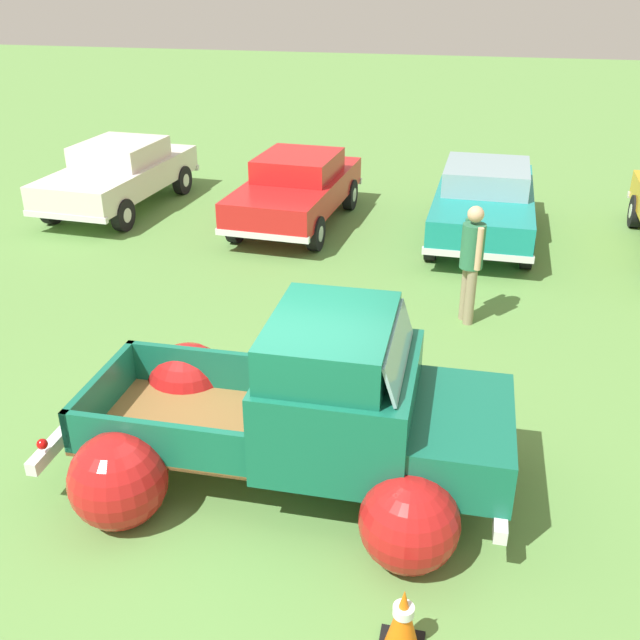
{
  "coord_description": "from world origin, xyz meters",
  "views": [
    {
      "loc": [
        1.76,
        -5.92,
        4.9
      ],
      "look_at": [
        0.0,
        1.99,
        0.89
      ],
      "focal_mm": 40.51,
      "sensor_mm": 36.0,
      "label": 1
    }
  ],
  "objects_px": {
    "lane_cone_0": "(403,621)",
    "vintage_pickup_truck": "(315,421)",
    "show_car_0": "(119,173)",
    "show_car_1": "(297,187)",
    "spectator_0": "(472,257)",
    "show_car_2": "(484,199)"
  },
  "relations": [
    {
      "from": "show_car_0",
      "to": "lane_cone_0",
      "type": "bearing_deg",
      "value": 39.45
    },
    {
      "from": "vintage_pickup_truck",
      "to": "spectator_0",
      "type": "bearing_deg",
      "value": 71.09
    },
    {
      "from": "vintage_pickup_truck",
      "to": "show_car_1",
      "type": "relative_size",
      "value": 1.08
    },
    {
      "from": "show_car_2",
      "to": "spectator_0",
      "type": "height_order",
      "value": "spectator_0"
    },
    {
      "from": "show_car_1",
      "to": "spectator_0",
      "type": "height_order",
      "value": "spectator_0"
    },
    {
      "from": "show_car_0",
      "to": "lane_cone_0",
      "type": "xyz_separation_m",
      "value": [
        7.45,
        -10.25,
        -0.47
      ]
    },
    {
      "from": "spectator_0",
      "to": "lane_cone_0",
      "type": "bearing_deg",
      "value": 62.38
    },
    {
      "from": "vintage_pickup_truck",
      "to": "show_car_0",
      "type": "xyz_separation_m",
      "value": [
        -6.32,
        8.37,
        0.02
      ]
    },
    {
      "from": "show_car_1",
      "to": "vintage_pickup_truck",
      "type": "bearing_deg",
      "value": 19.09
    },
    {
      "from": "vintage_pickup_truck",
      "to": "show_car_1",
      "type": "xyz_separation_m",
      "value": [
        -2.23,
        8.09,
        0.02
      ]
    },
    {
      "from": "show_car_1",
      "to": "lane_cone_0",
      "type": "distance_m",
      "value": 10.54
    },
    {
      "from": "show_car_0",
      "to": "show_car_1",
      "type": "xyz_separation_m",
      "value": [
        4.09,
        -0.27,
        -0.0
      ]
    },
    {
      "from": "vintage_pickup_truck",
      "to": "show_car_1",
      "type": "bearing_deg",
      "value": 104.93
    },
    {
      "from": "show_car_0",
      "to": "show_car_1",
      "type": "distance_m",
      "value": 4.1
    },
    {
      "from": "spectator_0",
      "to": "lane_cone_0",
      "type": "xyz_separation_m",
      "value": [
        -0.26,
        -6.08,
        -0.73
      ]
    },
    {
      "from": "lane_cone_0",
      "to": "vintage_pickup_truck",
      "type": "bearing_deg",
      "value": 121.02
    },
    {
      "from": "show_car_0",
      "to": "lane_cone_0",
      "type": "relative_size",
      "value": 6.97
    },
    {
      "from": "spectator_0",
      "to": "vintage_pickup_truck",
      "type": "bearing_deg",
      "value": 46.46
    },
    {
      "from": "spectator_0",
      "to": "lane_cone_0",
      "type": "distance_m",
      "value": 6.13
    },
    {
      "from": "vintage_pickup_truck",
      "to": "show_car_0",
      "type": "bearing_deg",
      "value": 126.57
    },
    {
      "from": "show_car_1",
      "to": "lane_cone_0",
      "type": "relative_size",
      "value": 6.81
    },
    {
      "from": "show_car_1",
      "to": "spectator_0",
      "type": "distance_m",
      "value": 5.33
    }
  ]
}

